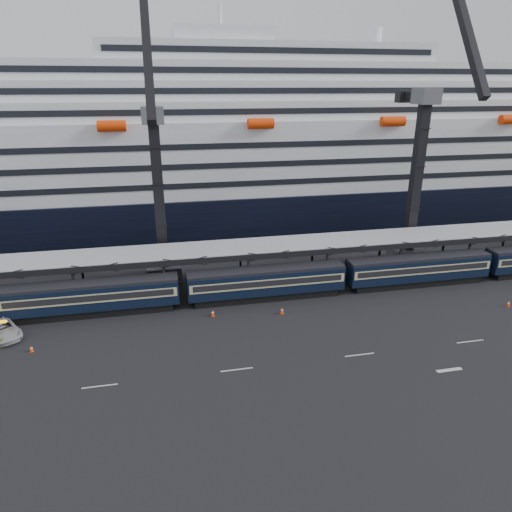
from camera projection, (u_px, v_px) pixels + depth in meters
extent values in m
plane|color=black|center=(362.00, 332.00, 47.97)|extent=(260.00, 260.00, 0.00)
cube|color=beige|center=(100.00, 386.00, 39.36)|extent=(3.00, 0.15, 0.02)
cube|color=beige|center=(237.00, 370.00, 41.64)|extent=(3.00, 0.15, 0.02)
cube|color=beige|center=(360.00, 355.00, 43.92)|extent=(3.00, 0.15, 0.02)
cube|color=beige|center=(470.00, 341.00, 46.21)|extent=(3.00, 0.15, 0.02)
cube|color=beige|center=(449.00, 370.00, 41.59)|extent=(2.50, 0.40, 0.02)
cube|color=black|center=(95.00, 310.00, 51.65)|extent=(17.48, 2.40, 0.90)
cube|color=black|center=(93.00, 296.00, 51.01)|extent=(19.00, 2.80, 2.70)
cube|color=#C8C48D|center=(92.00, 293.00, 50.90)|extent=(18.62, 2.92, 1.05)
cube|color=black|center=(92.00, 293.00, 50.89)|extent=(17.86, 2.98, 0.70)
cube|color=black|center=(91.00, 284.00, 50.48)|extent=(19.00, 2.50, 0.35)
cube|color=black|center=(266.00, 295.00, 55.45)|extent=(17.48, 2.40, 0.90)
cube|color=black|center=(267.00, 281.00, 54.82)|extent=(19.00, 2.80, 2.70)
cube|color=#C8C48D|center=(267.00, 279.00, 54.71)|extent=(18.62, 2.92, 1.05)
cube|color=black|center=(267.00, 278.00, 54.69)|extent=(17.86, 2.98, 0.70)
cube|color=black|center=(267.00, 270.00, 54.29)|extent=(19.00, 2.50, 0.35)
cube|color=black|center=(416.00, 281.00, 59.26)|extent=(17.48, 2.40, 0.90)
cube|color=black|center=(418.00, 268.00, 58.62)|extent=(19.00, 2.80, 2.70)
cube|color=#C8C48D|center=(418.00, 266.00, 58.52)|extent=(18.62, 2.92, 1.05)
cube|color=black|center=(418.00, 266.00, 58.50)|extent=(17.86, 2.98, 0.70)
cube|color=black|center=(419.00, 257.00, 58.09)|extent=(19.00, 2.50, 0.35)
cube|color=#A1A4A9|center=(320.00, 242.00, 58.89)|extent=(130.00, 6.00, 0.25)
cube|color=black|center=(328.00, 251.00, 56.25)|extent=(130.00, 0.25, 0.70)
cube|color=black|center=(313.00, 237.00, 61.75)|extent=(130.00, 0.25, 0.70)
cube|color=black|center=(75.00, 289.00, 51.57)|extent=(0.25, 0.25, 5.40)
cube|color=black|center=(82.00, 271.00, 56.70)|extent=(0.25, 0.25, 5.40)
cube|color=black|center=(165.00, 282.00, 53.47)|extent=(0.25, 0.25, 5.40)
cube|color=black|center=(164.00, 265.00, 58.60)|extent=(0.25, 0.25, 5.40)
cube|color=black|center=(248.00, 275.00, 55.38)|extent=(0.25, 0.25, 5.40)
cube|color=black|center=(240.00, 259.00, 60.51)|extent=(0.25, 0.25, 5.40)
cube|color=black|center=(326.00, 269.00, 57.28)|extent=(0.25, 0.25, 5.40)
cube|color=black|center=(312.00, 254.00, 62.41)|extent=(0.25, 0.25, 5.40)
cube|color=black|center=(399.00, 263.00, 59.18)|extent=(0.25, 0.25, 5.40)
cube|color=black|center=(380.00, 249.00, 64.31)|extent=(0.25, 0.25, 5.40)
cube|color=black|center=(468.00, 257.00, 61.08)|extent=(0.25, 0.25, 5.40)
cube|color=black|center=(444.00, 244.00, 66.22)|extent=(0.25, 0.25, 5.40)
cube|color=black|center=(504.00, 240.00, 68.12)|extent=(0.25, 0.25, 5.40)
cube|color=black|center=(265.00, 199.00, 88.88)|extent=(200.00, 28.00, 7.00)
cube|color=silver|center=(265.00, 149.00, 85.53)|extent=(190.00, 26.88, 12.00)
cube|color=silver|center=(266.00, 107.00, 82.88)|extent=(160.00, 24.64, 3.00)
cube|color=black|center=(283.00, 111.00, 71.55)|extent=(153.60, 0.12, 0.90)
cube|color=silver|center=(266.00, 90.00, 81.82)|extent=(124.00, 21.84, 3.00)
cube|color=black|center=(281.00, 91.00, 71.77)|extent=(119.04, 0.12, 0.90)
cube|color=silver|center=(266.00, 72.00, 80.77)|extent=(90.00, 19.04, 3.00)
cube|color=black|center=(280.00, 70.00, 72.00)|extent=(86.40, 0.12, 0.90)
cube|color=silver|center=(266.00, 53.00, 79.71)|extent=(56.00, 16.24, 3.00)
cube|color=black|center=(278.00, 50.00, 72.22)|extent=(53.76, 0.12, 0.90)
cube|color=silver|center=(220.00, 37.00, 77.30)|extent=(16.00, 12.00, 2.50)
cylinder|color=silver|center=(374.00, 37.00, 82.46)|extent=(2.80, 2.80, 3.00)
cylinder|color=#FF3C08|center=(112.00, 126.00, 65.67)|extent=(4.00, 1.60, 1.60)
cylinder|color=#FF3C08|center=(261.00, 124.00, 69.86)|extent=(4.00, 1.60, 1.60)
cylinder|color=#FF3C08|center=(393.00, 121.00, 74.04)|extent=(4.00, 1.60, 1.60)
cylinder|color=#FF3C08|center=(511.00, 119.00, 78.23)|extent=(4.00, 1.60, 1.60)
cube|color=#4C4E53|center=(164.00, 271.00, 61.22)|extent=(4.50, 4.50, 2.00)
cube|color=black|center=(159.00, 198.00, 57.69)|extent=(1.30, 1.30, 18.00)
cube|color=#4C4E53|center=(153.00, 115.00, 54.16)|extent=(2.60, 3.20, 2.00)
cube|color=black|center=(147.00, 48.00, 46.43)|extent=(0.90, 12.26, 14.37)
cube|color=black|center=(153.00, 114.00, 56.47)|extent=(0.90, 5.04, 0.90)
cube|color=black|center=(153.00, 114.00, 58.85)|extent=(2.20, 1.60, 1.60)
cube|color=#4C4E53|center=(407.00, 255.00, 66.96)|extent=(4.50, 4.50, 2.00)
cube|color=black|center=(416.00, 180.00, 63.08)|extent=(1.30, 1.30, 20.00)
cube|color=#4C4E53|center=(426.00, 96.00, 59.20)|extent=(2.60, 3.20, 2.00)
cube|color=black|center=(464.00, 20.00, 51.06)|extent=(0.90, 12.21, 16.90)
cube|color=black|center=(415.00, 96.00, 61.77)|extent=(0.90, 5.60, 0.90)
cube|color=black|center=(405.00, 97.00, 64.40)|extent=(2.20, 1.60, 1.60)
imported|color=#A4A6AB|center=(2.00, 329.00, 46.93)|extent=(5.26, 6.22, 1.58)
cube|color=#FF3C08|center=(32.00, 351.00, 44.45)|extent=(0.35, 0.35, 0.04)
cone|color=#FF3C08|center=(31.00, 348.00, 44.33)|extent=(0.30, 0.30, 0.67)
cylinder|color=white|center=(31.00, 348.00, 44.33)|extent=(0.25, 0.25, 0.11)
cube|color=#FF3C08|center=(213.00, 316.00, 51.31)|extent=(0.41, 0.41, 0.04)
cone|color=#FF3C08|center=(213.00, 313.00, 51.16)|extent=(0.34, 0.34, 0.77)
cylinder|color=white|center=(213.00, 313.00, 51.16)|extent=(0.29, 0.29, 0.13)
cube|color=#FF3C08|center=(282.00, 313.00, 51.86)|extent=(0.40, 0.40, 0.04)
cone|color=#FF3C08|center=(282.00, 310.00, 51.72)|extent=(0.33, 0.33, 0.75)
cylinder|color=white|center=(282.00, 310.00, 51.72)|extent=(0.28, 0.28, 0.13)
cube|color=#FF3C08|center=(508.00, 306.00, 53.54)|extent=(0.37, 0.37, 0.04)
cone|color=#FF3C08|center=(509.00, 303.00, 53.41)|extent=(0.31, 0.31, 0.70)
cylinder|color=white|center=(509.00, 303.00, 53.41)|extent=(0.26, 0.26, 0.12)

